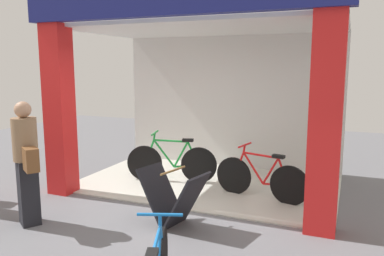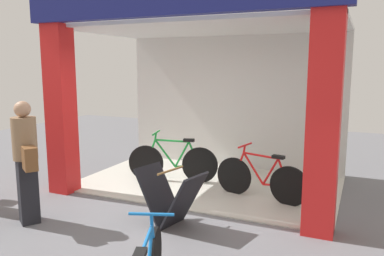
{
  "view_description": "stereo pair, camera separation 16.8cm",
  "coord_description": "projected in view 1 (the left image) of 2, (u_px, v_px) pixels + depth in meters",
  "views": [
    {
      "loc": [
        2.4,
        -5.1,
        2.16
      ],
      "look_at": [
        0.0,
        0.7,
        1.15
      ],
      "focal_mm": 36.23,
      "sensor_mm": 36.0,
      "label": 1
    },
    {
      "loc": [
        2.56,
        -5.03,
        2.16
      ],
      "look_at": [
        0.0,
        0.7,
        1.15
      ],
      "focal_mm": 36.23,
      "sensor_mm": 36.0,
      "label": 2
    }
  ],
  "objects": [
    {
      "name": "bicycle_inside_1",
      "position": [
        261.0,
        178.0,
        6.29
      ],
      "size": [
        1.59,
        0.46,
        0.89
      ],
      "color": "black",
      "rests_on": "ground"
    },
    {
      "name": "pedestrian_0",
      "position": [
        27.0,
        162.0,
        5.21
      ],
      "size": [
        0.64,
        0.53,
        1.7
      ],
      "color": "black",
      "rests_on": "ground"
    },
    {
      "name": "shop_facade",
      "position": [
        207.0,
        80.0,
        6.85
      ],
      "size": [
        4.82,
        3.11,
        3.61
      ],
      "color": "beige",
      "rests_on": "ground"
    },
    {
      "name": "bicycle_inside_0",
      "position": [
        172.0,
        162.0,
        7.25
      ],
      "size": [
        1.67,
        0.54,
        0.94
      ],
      "color": "black",
      "rests_on": "ground"
    },
    {
      "name": "ground_plane",
      "position": [
        174.0,
        209.0,
        5.9
      ],
      "size": [
        17.24,
        17.24,
        0.0
      ],
      "primitive_type": "plane",
      "color": "slate",
      "rests_on": "ground"
    },
    {
      "name": "sandwich_board_sign",
      "position": [
        173.0,
        198.0,
        5.24
      ],
      "size": [
        1.0,
        0.7,
        0.8
      ],
      "color": "black",
      "rests_on": "ground"
    }
  ]
}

